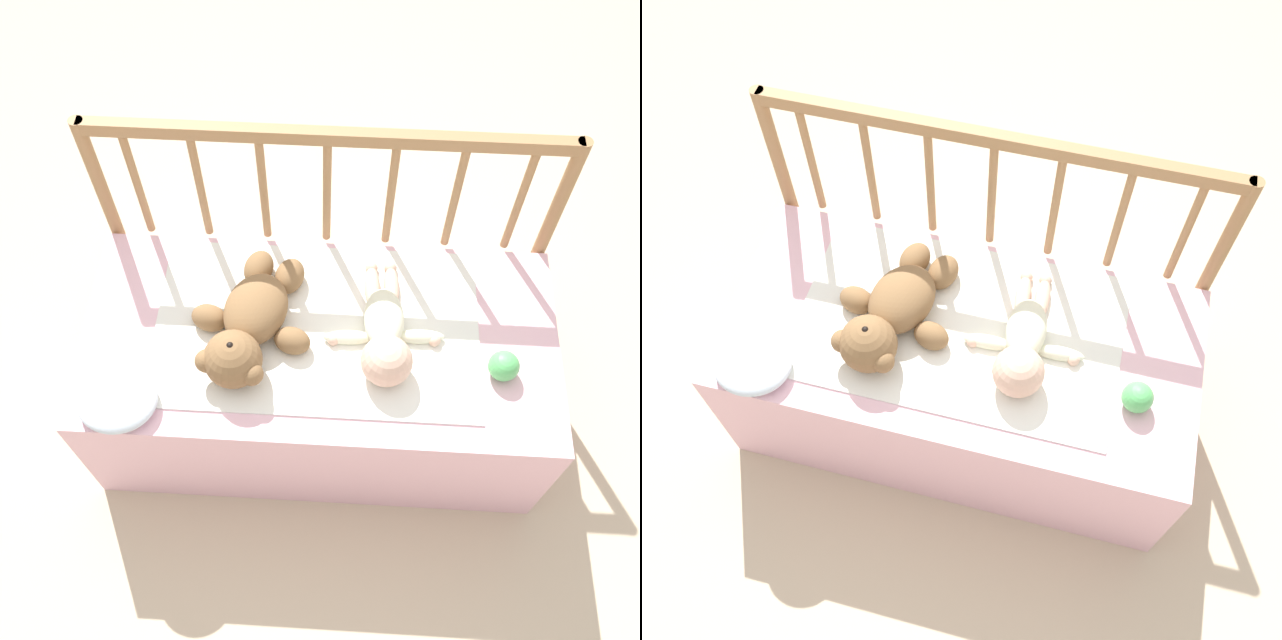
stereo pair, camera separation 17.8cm
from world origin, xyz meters
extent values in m
plane|color=#C6B293|center=(0.00, 0.00, 0.00)|extent=(12.00, 12.00, 0.00)
cube|color=#EDB7C6|center=(0.00, 0.00, 0.22)|extent=(1.23, 0.60, 0.45)
cylinder|color=#997047|center=(-0.60, 0.32, 0.42)|extent=(0.04, 0.04, 0.85)
cylinder|color=#997047|center=(0.60, 0.32, 0.42)|extent=(0.04, 0.04, 0.85)
cube|color=#997047|center=(0.00, 0.32, 0.83)|extent=(1.19, 0.03, 0.04)
cylinder|color=#997047|center=(-0.50, 0.32, 0.63)|extent=(0.02, 0.02, 0.36)
cylinder|color=#997047|center=(-0.33, 0.32, 0.63)|extent=(0.02, 0.02, 0.36)
cylinder|color=#997047|center=(-0.17, 0.32, 0.63)|extent=(0.02, 0.02, 0.36)
cylinder|color=#997047|center=(0.00, 0.32, 0.63)|extent=(0.02, 0.02, 0.36)
cylinder|color=#997047|center=(0.17, 0.32, 0.63)|extent=(0.02, 0.02, 0.36)
cylinder|color=#997047|center=(0.33, 0.32, 0.63)|extent=(0.02, 0.02, 0.36)
cylinder|color=#997047|center=(0.50, 0.32, 0.63)|extent=(0.02, 0.02, 0.36)
cube|color=white|center=(-0.01, 0.02, 0.45)|extent=(0.84, 0.51, 0.01)
ellipsoid|color=olive|center=(-0.16, 0.03, 0.51)|extent=(0.20, 0.24, 0.12)
sphere|color=olive|center=(-0.20, -0.12, 0.52)|extent=(0.14, 0.14, 0.14)
sphere|color=tan|center=(-0.20, -0.12, 0.56)|extent=(0.06, 0.06, 0.06)
sphere|color=black|center=(-0.20, -0.12, 0.59)|extent=(0.02, 0.02, 0.02)
sphere|color=olive|center=(-0.15, -0.16, 0.53)|extent=(0.06, 0.06, 0.06)
sphere|color=olive|center=(-0.27, -0.13, 0.53)|extent=(0.06, 0.06, 0.06)
ellipsoid|color=olive|center=(-0.07, -0.04, 0.48)|extent=(0.11, 0.09, 0.07)
ellipsoid|color=olive|center=(-0.28, 0.02, 0.48)|extent=(0.11, 0.09, 0.07)
ellipsoid|color=olive|center=(-0.09, 0.15, 0.49)|extent=(0.10, 0.12, 0.08)
ellipsoid|color=olive|center=(-0.17, 0.18, 0.49)|extent=(0.10, 0.12, 0.08)
ellipsoid|color=#EAEACC|center=(0.16, 0.03, 0.49)|extent=(0.11, 0.18, 0.08)
sphere|color=beige|center=(0.17, -0.10, 0.51)|extent=(0.13, 0.13, 0.13)
ellipsoid|color=#EAEACC|center=(0.25, 0.00, 0.47)|extent=(0.13, 0.04, 0.04)
ellipsoid|color=#EAEACC|center=(0.07, -0.01, 0.47)|extent=(0.13, 0.04, 0.04)
sphere|color=beige|center=(0.29, -0.01, 0.47)|extent=(0.03, 0.03, 0.03)
sphere|color=beige|center=(0.04, -0.02, 0.47)|extent=(0.03, 0.03, 0.03)
ellipsoid|color=beige|center=(0.18, 0.15, 0.47)|extent=(0.05, 0.13, 0.04)
ellipsoid|color=beige|center=(0.13, 0.14, 0.47)|extent=(0.05, 0.13, 0.04)
sphere|color=beige|center=(0.18, 0.21, 0.47)|extent=(0.03, 0.03, 0.03)
sphere|color=beige|center=(0.13, 0.21, 0.47)|extent=(0.03, 0.03, 0.03)
ellipsoid|color=silver|center=(-0.47, -0.22, 0.48)|extent=(0.20, 0.18, 0.06)
sphere|color=#59BF66|center=(0.46, -0.08, 0.49)|extent=(0.08, 0.08, 0.08)
camera|label=1|loc=(0.05, -0.91, 2.04)|focal=40.00mm
camera|label=2|loc=(0.23, -0.89, 2.04)|focal=40.00mm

